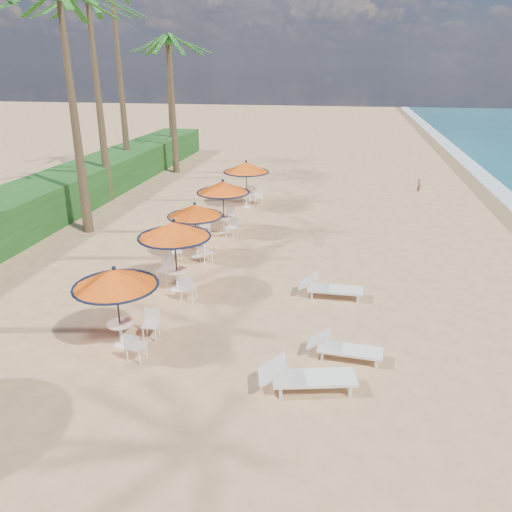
{
  "coord_description": "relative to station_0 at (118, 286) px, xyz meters",
  "views": [
    {
      "loc": [
        0.42,
        -10.22,
        6.97
      ],
      "look_at": [
        -2.25,
        4.4,
        1.2
      ],
      "focal_mm": 35.0,
      "sensor_mm": 36.0,
      "label": 1
    }
  ],
  "objects": [
    {
      "name": "palm_3",
      "position": [
        -5.58,
        8.68,
        7.1
      ],
      "size": [
        5.0,
        5.0,
        9.66
      ],
      "color": "brown",
      "rests_on": "ground"
    },
    {
      "name": "station_0",
      "position": [
        0.0,
        0.0,
        0.0
      ],
      "size": [
        2.18,
        2.18,
        2.27
      ],
      "color": "black",
      "rests_on": "ground"
    },
    {
      "name": "scrub_hedge",
      "position": [
        -8.46,
        10.61,
        -0.83
      ],
      "size": [
        3.0,
        40.0,
        1.8
      ],
      "primitive_type": "cube",
      "color": "#194716",
      "rests_on": "ground"
    },
    {
      "name": "station_4",
      "position": [
        0.53,
        13.93,
        0.12
      ],
      "size": [
        2.33,
        2.33,
        2.43
      ],
      "color": "black",
      "rests_on": "ground"
    },
    {
      "name": "lounger_far",
      "position": [
        5.15,
        3.92,
        -1.39
      ],
      "size": [
        2.02,
        0.64,
        0.73
      ],
      "rotation": [
        0.0,
        0.0,
        -0.0
      ],
      "color": "white",
      "rests_on": "ground"
    },
    {
      "name": "station_1",
      "position": [
        0.25,
        3.56,
        0.13
      ],
      "size": [
        2.34,
        2.34,
        2.44
      ],
      "color": "black",
      "rests_on": "ground"
    },
    {
      "name": "lounger_near",
      "position": [
        4.82,
        -1.06,
        -1.36
      ],
      "size": [
        2.31,
        1.17,
        0.79
      ],
      "rotation": [
        0.0,
        0.0,
        0.23
      ],
      "color": "white",
      "rests_on": "ground"
    },
    {
      "name": "person",
      "position": [
        9.62,
        18.77,
        -1.32
      ],
      "size": [
        0.3,
        0.36,
        0.83
      ],
      "primitive_type": "imported",
      "rotation": [
        0.0,
        0.0,
        1.97
      ],
      "color": "brown",
      "rests_on": "ground"
    },
    {
      "name": "station_3",
      "position": [
        0.33,
        9.62,
        0.01
      ],
      "size": [
        2.29,
        2.3,
        2.39
      ],
      "color": "black",
      "rests_on": "ground"
    },
    {
      "name": "lounger_mid",
      "position": [
        5.65,
        0.42,
        -1.42
      ],
      "size": [
        1.91,
        0.73,
        0.67
      ],
      "rotation": [
        0.0,
        0.0,
        -0.08
      ],
      "color": "white",
      "rests_on": "ground"
    },
    {
      "name": "palm_6",
      "position": [
        -5.93,
        21.63,
        6.07
      ],
      "size": [
        5.0,
        5.0,
        8.56
      ],
      "color": "brown",
      "rests_on": "ground"
    },
    {
      "name": "station_2",
      "position": [
        0.02,
        6.51,
        -0.13
      ],
      "size": [
        2.09,
        2.09,
        2.18
      ],
      "color": "black",
      "rests_on": "ground"
    },
    {
      "name": "palm_7",
      "position": [
        -7.54,
        25.7,
        6.28
      ],
      "size": [
        5.0,
        5.0,
        8.78
      ],
      "color": "brown",
      "rests_on": "ground"
    },
    {
      "name": "palm_4",
      "position": [
        -7.12,
        13.9,
        7.54
      ],
      "size": [
        5.0,
        5.0,
        10.13
      ],
      "color": "brown",
      "rests_on": "ground"
    },
    {
      "name": "ground",
      "position": [
        5.04,
        -0.39,
        -1.73
      ],
      "size": [
        160.0,
        160.0,
        0.0
      ],
      "primitive_type": "plane",
      "color": "tan",
      "rests_on": "ground"
    }
  ]
}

